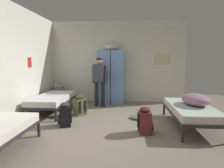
{
  "coord_description": "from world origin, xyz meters",
  "views": [
    {
      "loc": [
        0.35,
        -4.33,
        1.52
      ],
      "look_at": [
        0.0,
        0.28,
        0.95
      ],
      "focal_mm": 31.39,
      "sensor_mm": 36.0,
      "label": 1
    }
  ],
  "objects_px": {
    "water_bottle": "(56,85)",
    "clothes_pile_grey": "(139,117)",
    "bed_right": "(191,110)",
    "locker_bank": "(111,76)",
    "shelf_unit": "(58,93)",
    "backpack_maroon": "(145,121)",
    "bed_left_rear": "(53,99)",
    "bedding_heap": "(196,99)",
    "lotion_bottle": "(59,86)",
    "backpack_olive": "(80,106)",
    "person_traveler": "(99,77)",
    "backpack_black": "(65,115)"
  },
  "relations": [
    {
      "from": "shelf_unit",
      "to": "clothes_pile_grey",
      "type": "xyz_separation_m",
      "value": [
        2.76,
        -1.65,
        -0.3
      ]
    },
    {
      "from": "person_traveler",
      "to": "clothes_pile_grey",
      "type": "distance_m",
      "value": 1.97
    },
    {
      "from": "person_traveler",
      "to": "backpack_maroon",
      "type": "xyz_separation_m",
      "value": [
        1.27,
        -2.26,
        -0.7
      ]
    },
    {
      "from": "bedding_heap",
      "to": "water_bottle",
      "type": "bearing_deg",
      "value": 152.39
    },
    {
      "from": "bed_left_rear",
      "to": "water_bottle",
      "type": "distance_m",
      "value": 1.25
    },
    {
      "from": "lotion_bottle",
      "to": "backpack_maroon",
      "type": "relative_size",
      "value": 0.25
    },
    {
      "from": "locker_bank",
      "to": "backpack_maroon",
      "type": "height_order",
      "value": "locker_bank"
    },
    {
      "from": "locker_bank",
      "to": "person_traveler",
      "type": "distance_m",
      "value": 0.67
    },
    {
      "from": "shelf_unit",
      "to": "locker_bank",
      "type": "bearing_deg",
      "value": 5.48
    },
    {
      "from": "locker_bank",
      "to": "shelf_unit",
      "type": "height_order",
      "value": "locker_bank"
    },
    {
      "from": "bedding_heap",
      "to": "lotion_bottle",
      "type": "xyz_separation_m",
      "value": [
        -3.93,
        2.07,
        0.01
      ]
    },
    {
      "from": "clothes_pile_grey",
      "to": "locker_bank",
      "type": "bearing_deg",
      "value": 115.95
    },
    {
      "from": "clothes_pile_grey",
      "to": "bed_right",
      "type": "bearing_deg",
      "value": -24.47
    },
    {
      "from": "bed_left_rear",
      "to": "clothes_pile_grey",
      "type": "relative_size",
      "value": 3.97
    },
    {
      "from": "locker_bank",
      "to": "bed_left_rear",
      "type": "relative_size",
      "value": 1.09
    },
    {
      "from": "backpack_maroon",
      "to": "bedding_heap",
      "type": "bearing_deg",
      "value": 25.06
    },
    {
      "from": "lotion_bottle",
      "to": "backpack_black",
      "type": "height_order",
      "value": "lotion_bottle"
    },
    {
      "from": "bed_right",
      "to": "backpack_black",
      "type": "relative_size",
      "value": 3.45
    },
    {
      "from": "backpack_olive",
      "to": "backpack_maroon",
      "type": "height_order",
      "value": "same"
    },
    {
      "from": "locker_bank",
      "to": "clothes_pile_grey",
      "type": "distance_m",
      "value": 2.24
    },
    {
      "from": "water_bottle",
      "to": "clothes_pile_grey",
      "type": "distance_m",
      "value": 3.35
    },
    {
      "from": "bed_right",
      "to": "person_traveler",
      "type": "xyz_separation_m",
      "value": [
        -2.34,
        1.76,
        0.58
      ]
    },
    {
      "from": "backpack_maroon",
      "to": "clothes_pile_grey",
      "type": "relative_size",
      "value": 1.15
    },
    {
      "from": "locker_bank",
      "to": "water_bottle",
      "type": "distance_m",
      "value": 1.98
    },
    {
      "from": "shelf_unit",
      "to": "backpack_maroon",
      "type": "distance_m",
      "value": 3.88
    },
    {
      "from": "backpack_maroon",
      "to": "clothes_pile_grey",
      "type": "xyz_separation_m",
      "value": [
        -0.05,
        1.02,
        -0.22
      ]
    },
    {
      "from": "backpack_olive",
      "to": "clothes_pile_grey",
      "type": "distance_m",
      "value": 1.66
    },
    {
      "from": "water_bottle",
      "to": "lotion_bottle",
      "type": "height_order",
      "value": "water_bottle"
    },
    {
      "from": "bedding_heap",
      "to": "bed_right",
      "type": "bearing_deg",
      "value": -156.65
    },
    {
      "from": "bed_left_rear",
      "to": "clothes_pile_grey",
      "type": "height_order",
      "value": "bed_left_rear"
    },
    {
      "from": "locker_bank",
      "to": "water_bottle",
      "type": "xyz_separation_m",
      "value": [
        -1.94,
        -0.16,
        -0.31
      ]
    },
    {
      "from": "locker_bank",
      "to": "backpack_olive",
      "type": "bearing_deg",
      "value": -114.77
    },
    {
      "from": "locker_bank",
      "to": "person_traveler",
      "type": "xyz_separation_m",
      "value": [
        -0.33,
        -0.59,
        -0.01
      ]
    },
    {
      "from": "bedding_heap",
      "to": "clothes_pile_grey",
      "type": "distance_m",
      "value": 1.45
    },
    {
      "from": "bed_right",
      "to": "lotion_bottle",
      "type": "distance_m",
      "value": 4.37
    },
    {
      "from": "water_bottle",
      "to": "clothes_pile_grey",
      "type": "relative_size",
      "value": 0.41
    },
    {
      "from": "bed_left_rear",
      "to": "backpack_black",
      "type": "height_order",
      "value": "backpack_black"
    },
    {
      "from": "bed_right",
      "to": "shelf_unit",
      "type": "bearing_deg",
      "value": 150.83
    },
    {
      "from": "backpack_olive",
      "to": "shelf_unit",
      "type": "bearing_deg",
      "value": 128.09
    },
    {
      "from": "person_traveler",
      "to": "bed_left_rear",
      "type": "bearing_deg",
      "value": -149.98
    },
    {
      "from": "locker_bank",
      "to": "backpack_olive",
      "type": "height_order",
      "value": "locker_bank"
    },
    {
      "from": "bed_right",
      "to": "backpack_olive",
      "type": "relative_size",
      "value": 3.45
    },
    {
      "from": "backpack_maroon",
      "to": "water_bottle",
      "type": "bearing_deg",
      "value": 137.01
    },
    {
      "from": "bedding_heap",
      "to": "water_bottle",
      "type": "distance_m",
      "value": 4.6
    },
    {
      "from": "shelf_unit",
      "to": "person_traveler",
      "type": "relative_size",
      "value": 0.36
    },
    {
      "from": "shelf_unit",
      "to": "bedding_heap",
      "type": "height_order",
      "value": "bedding_heap"
    },
    {
      "from": "water_bottle",
      "to": "backpack_maroon",
      "type": "xyz_separation_m",
      "value": [
        2.89,
        -2.69,
        -0.4
      ]
    },
    {
      "from": "bed_right",
      "to": "bed_left_rear",
      "type": "distance_m",
      "value": 3.77
    },
    {
      "from": "locker_bank",
      "to": "shelf_unit",
      "type": "relative_size",
      "value": 3.63
    },
    {
      "from": "backpack_black",
      "to": "backpack_maroon",
      "type": "height_order",
      "value": "same"
    }
  ]
}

